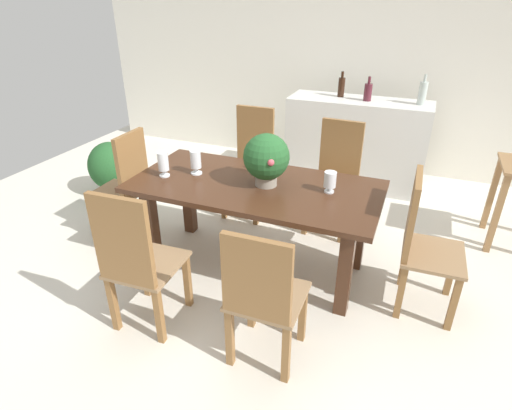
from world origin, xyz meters
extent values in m
plane|color=silver|center=(0.00, 0.00, 0.00)|extent=(7.04, 7.04, 0.00)
cube|color=silver|center=(0.00, 2.60, 1.30)|extent=(6.40, 0.10, 2.60)
cube|color=#422616|center=(0.00, -0.02, 0.73)|extent=(1.89, 0.92, 0.04)
cube|color=#422616|center=(-0.78, -0.31, 0.35)|extent=(0.09, 0.09, 0.71)
cube|color=#422616|center=(0.78, -0.31, 0.35)|extent=(0.09, 0.09, 0.71)
cube|color=#422616|center=(-0.78, 0.28, 0.35)|extent=(0.09, 0.09, 0.71)
cube|color=#422616|center=(0.78, 0.28, 0.35)|extent=(0.09, 0.09, 0.71)
cube|color=brown|center=(-1.50, 0.15, 0.21)|extent=(0.04, 0.04, 0.43)
cube|color=brown|center=(-1.50, -0.18, 0.21)|extent=(0.04, 0.04, 0.43)
cube|color=brown|center=(-1.15, 0.15, 0.21)|extent=(0.04, 0.04, 0.43)
cube|color=brown|center=(-1.15, -0.18, 0.21)|extent=(0.04, 0.04, 0.43)
cube|color=#8F6F4C|center=(-1.32, -0.02, 0.44)|extent=(0.43, 0.41, 0.03)
cube|color=brown|center=(-1.13, -0.01, 0.73)|extent=(0.04, 0.37, 0.55)
cube|color=brown|center=(-0.26, -0.66, 0.21)|extent=(0.05, 0.05, 0.43)
cube|color=brown|center=(-0.61, -0.67, 0.21)|extent=(0.05, 0.05, 0.43)
cube|color=brown|center=(-0.24, -1.04, 0.21)|extent=(0.05, 0.05, 0.43)
cube|color=brown|center=(-0.59, -1.05, 0.21)|extent=(0.05, 0.05, 0.43)
cube|color=#8F6F4C|center=(-0.43, -0.85, 0.44)|extent=(0.44, 0.47, 0.03)
cube|color=brown|center=(-0.42, -1.06, 0.75)|extent=(0.39, 0.06, 0.58)
cube|color=brown|center=(1.49, -0.21, 0.21)|extent=(0.04, 0.04, 0.43)
cube|color=brown|center=(1.49, 0.18, 0.21)|extent=(0.04, 0.04, 0.43)
cube|color=brown|center=(1.16, -0.22, 0.21)|extent=(0.04, 0.04, 0.43)
cube|color=brown|center=(1.15, 0.18, 0.21)|extent=(0.04, 0.04, 0.43)
cube|color=#8F6F4C|center=(1.32, -0.02, 0.44)|extent=(0.42, 0.47, 0.03)
cube|color=brown|center=(1.14, -0.02, 0.73)|extent=(0.05, 0.43, 0.54)
cube|color=brown|center=(0.60, -0.68, 0.21)|extent=(0.04, 0.04, 0.43)
cube|color=brown|center=(0.25, -0.68, 0.21)|extent=(0.04, 0.04, 0.43)
cube|color=brown|center=(0.60, -1.03, 0.21)|extent=(0.04, 0.04, 0.43)
cube|color=brown|center=(0.25, -1.03, 0.21)|extent=(0.04, 0.04, 0.43)
cube|color=#8F6F4C|center=(0.43, -0.85, 0.44)|extent=(0.43, 0.43, 0.03)
cube|color=brown|center=(0.43, -1.05, 0.70)|extent=(0.39, 0.05, 0.50)
cube|color=brown|center=(-0.60, 0.62, 0.21)|extent=(0.04, 0.04, 0.43)
cube|color=brown|center=(-0.25, 0.62, 0.21)|extent=(0.04, 0.04, 0.43)
cube|color=brown|center=(-0.60, 1.02, 0.21)|extent=(0.04, 0.04, 0.43)
cube|color=brown|center=(-0.25, 1.02, 0.21)|extent=(0.04, 0.04, 0.43)
cube|color=#8F6F4C|center=(-0.43, 0.82, 0.44)|extent=(0.42, 0.48, 0.03)
cube|color=brown|center=(-0.43, 1.04, 0.75)|extent=(0.39, 0.04, 0.60)
cube|color=brown|center=(0.24, 0.63, 0.21)|extent=(0.05, 0.05, 0.43)
cube|color=brown|center=(0.59, 0.61, 0.21)|extent=(0.05, 0.05, 0.43)
cube|color=brown|center=(0.26, 1.03, 0.21)|extent=(0.05, 0.05, 0.43)
cube|color=brown|center=(0.61, 1.01, 0.21)|extent=(0.05, 0.05, 0.43)
cube|color=#8F6F4C|center=(0.43, 0.82, 0.44)|extent=(0.45, 0.50, 0.03)
cube|color=brown|center=(0.44, 1.04, 0.73)|extent=(0.39, 0.06, 0.55)
cylinder|color=gray|center=(0.08, 0.00, 0.79)|extent=(0.16, 0.16, 0.10)
sphere|color=#235628|center=(0.08, 0.00, 0.97)|extent=(0.34, 0.34, 0.34)
sphere|color=#C64C56|center=(-0.01, 0.02, 0.97)|extent=(0.04, 0.04, 0.04)
sphere|color=#C64C56|center=(0.01, 0.14, 1.05)|extent=(0.05, 0.05, 0.05)
sphere|color=#C64C56|center=(0.18, -0.03, 0.96)|extent=(0.05, 0.05, 0.05)
sphere|color=#C64C56|center=(0.17, -0.14, 0.99)|extent=(0.05, 0.05, 0.05)
sphere|color=#C64C56|center=(-0.03, 0.02, 1.05)|extent=(0.04, 0.04, 0.04)
sphere|color=#C64C56|center=(0.09, 0.13, 1.00)|extent=(0.05, 0.05, 0.05)
cylinder|color=silver|center=(-0.51, -0.01, 0.75)|extent=(0.09, 0.09, 0.01)
cylinder|color=silver|center=(-0.51, -0.01, 0.78)|extent=(0.03, 0.03, 0.04)
cylinder|color=silver|center=(-0.51, -0.01, 0.87)|extent=(0.09, 0.09, 0.14)
cylinder|color=silver|center=(0.55, 0.06, 0.75)|extent=(0.07, 0.07, 0.01)
cylinder|color=silver|center=(0.55, 0.06, 0.77)|extent=(0.02, 0.02, 0.03)
cylinder|color=silver|center=(0.55, 0.06, 0.85)|extent=(0.09, 0.09, 0.11)
cylinder|color=silver|center=(-0.72, -0.14, 0.75)|extent=(0.08, 0.08, 0.01)
cylinder|color=silver|center=(-0.72, -0.14, 0.78)|extent=(0.03, 0.03, 0.04)
cylinder|color=silver|center=(-0.72, -0.14, 0.87)|extent=(0.08, 0.08, 0.15)
cylinder|color=silver|center=(-0.07, 0.25, 0.75)|extent=(0.06, 0.06, 0.00)
cylinder|color=silver|center=(-0.07, 0.25, 0.79)|extent=(0.01, 0.01, 0.08)
cone|color=silver|center=(-0.07, 0.25, 0.86)|extent=(0.07, 0.07, 0.07)
cube|color=silver|center=(0.43, 1.96, 0.49)|extent=(1.54, 0.52, 0.99)
cylinder|color=#511E28|center=(0.50, 1.94, 1.08)|extent=(0.08, 0.08, 0.18)
cylinder|color=#511E28|center=(0.50, 1.94, 1.21)|extent=(0.03, 0.03, 0.08)
cylinder|color=#B2BFB7|center=(1.05, 1.98, 1.11)|extent=(0.08, 0.08, 0.23)
cylinder|color=#B2BFB7|center=(1.05, 1.98, 1.26)|extent=(0.03, 0.03, 0.07)
cylinder|color=black|center=(0.20, 2.03, 1.09)|extent=(0.07, 0.07, 0.21)
cylinder|color=black|center=(0.20, 2.03, 1.23)|extent=(0.03, 0.03, 0.07)
cube|color=olive|center=(1.82, 0.94, 0.37)|extent=(0.05, 0.05, 0.73)
cube|color=olive|center=(1.82, 1.39, 0.37)|extent=(0.05, 0.05, 0.73)
cylinder|color=#423D38|center=(-1.99, 0.66, 0.07)|extent=(0.28, 0.28, 0.14)
ellipsoid|color=#235628|center=(-1.99, 0.66, 0.34)|extent=(0.48, 0.48, 0.53)
camera|label=1|loc=(1.09, -2.68, 2.06)|focal=29.28mm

